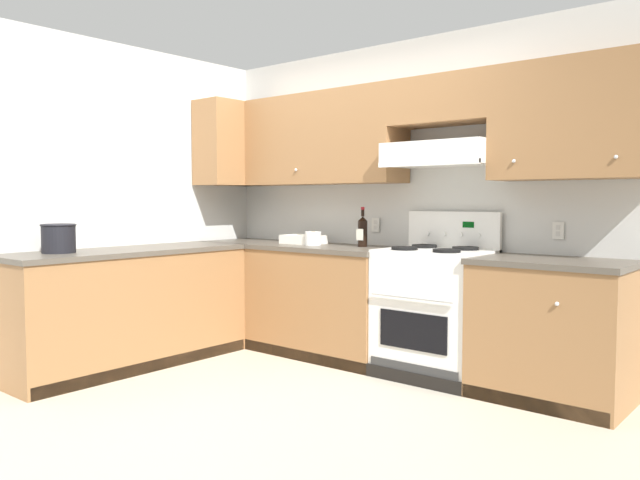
{
  "coord_description": "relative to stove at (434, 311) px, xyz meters",
  "views": [
    {
      "loc": [
        3.0,
        -2.77,
        1.29
      ],
      "look_at": [
        0.11,
        0.7,
        1.0
      ],
      "focal_mm": 35.43,
      "sensor_mm": 36.0,
      "label": 1
    }
  ],
  "objects": [
    {
      "name": "bowl",
      "position": [
        -1.31,
        0.05,
        0.46
      ],
      "size": [
        0.36,
        0.23,
        0.08
      ],
      "color": "white",
      "rests_on": "counter_back_run"
    },
    {
      "name": "ground_plane",
      "position": [
        -0.73,
        -1.25,
        -0.48
      ],
      "size": [
        7.04,
        7.04,
        0.0
      ],
      "primitive_type": "plane",
      "color": "#B2AA99"
    },
    {
      "name": "stove",
      "position": [
        0.0,
        0.0,
        0.0
      ],
      "size": [
        0.76,
        0.62,
        1.2
      ],
      "color": "white",
      "rests_on": "ground_plane"
    },
    {
      "name": "bucket",
      "position": [
        -2.03,
        -1.77,
        0.54
      ],
      "size": [
        0.25,
        0.25,
        0.21
      ],
      "color": "black",
      "rests_on": "counter_left_run"
    },
    {
      "name": "paper_towel_roll",
      "position": [
        -1.13,
        -0.04,
        0.49
      ],
      "size": [
        0.14,
        0.14,
        0.11
      ],
      "color": "white",
      "rests_on": "counter_back_run"
    },
    {
      "name": "wine_bottle",
      "position": [
        -0.72,
        0.1,
        0.56
      ],
      "size": [
        0.08,
        0.08,
        0.32
      ],
      "color": "black",
      "rests_on": "counter_back_run"
    },
    {
      "name": "wall_left",
      "position": [
        -2.32,
        -1.02,
        0.86
      ],
      "size": [
        0.47,
        4.0,
        2.55
      ],
      "color": "silver",
      "rests_on": "ground_plane"
    },
    {
      "name": "counter_back_run",
      "position": [
        -0.6,
        -0.01,
        -0.03
      ],
      "size": [
        3.6,
        0.65,
        0.91
      ],
      "color": "olive",
      "rests_on": "ground_plane"
    },
    {
      "name": "wall_back",
      "position": [
        -0.33,
        0.27,
        1.0
      ],
      "size": [
        4.68,
        0.57,
        2.55
      ],
      "color": "silver",
      "rests_on": "ground_plane"
    },
    {
      "name": "counter_left_run",
      "position": [
        -1.97,
        -1.26,
        -0.03
      ],
      "size": [
        0.63,
        1.91,
        0.91
      ],
      "color": "olive",
      "rests_on": "ground_plane"
    }
  ]
}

